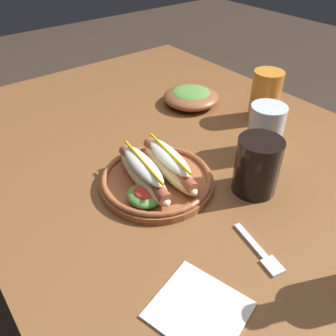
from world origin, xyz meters
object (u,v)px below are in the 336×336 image
object	(u,v)px
hot_dog_plate	(156,175)
fork	(261,252)
extra_cup	(265,96)
soda_cup	(257,166)
napkin	(199,310)
water_cup	(265,130)
side_bowl	(191,96)

from	to	relation	value
hot_dog_plate	fork	distance (m)	0.26
fork	extra_cup	world-z (taller)	extra_cup
soda_cup	napkin	distance (m)	0.31
hot_dog_plate	fork	world-z (taller)	hot_dog_plate
hot_dog_plate	extra_cup	xyz separation A→B (m)	(-0.06, 0.41, 0.04)
water_cup	extra_cup	xyz separation A→B (m)	(-0.11, 0.14, 0.01)
fork	soda_cup	distance (m)	0.18
fork	extra_cup	size ratio (longest dim) A/B	0.91
hot_dog_plate	napkin	world-z (taller)	hot_dog_plate
water_cup	napkin	world-z (taller)	water_cup
fork	extra_cup	distance (m)	0.49
fork	water_cup	size ratio (longest dim) A/B	0.99
hot_dog_plate	fork	bearing A→B (deg)	7.39
soda_cup	extra_cup	size ratio (longest dim) A/B	0.90
soda_cup	hot_dog_plate	bearing A→B (deg)	-131.14
hot_dog_plate	side_bowl	world-z (taller)	hot_dog_plate
soda_cup	extra_cup	bearing A→B (deg)	126.55
soda_cup	water_cup	size ratio (longest dim) A/B	0.98
side_bowl	fork	bearing A→B (deg)	-28.85
fork	napkin	xyz separation A→B (m)	(0.01, -0.15, -0.00)
soda_cup	water_cup	world-z (taller)	water_cup
fork	side_bowl	bearing A→B (deg)	163.49
extra_cup	water_cup	bearing A→B (deg)	-50.59
soda_cup	side_bowl	size ratio (longest dim) A/B	0.74
water_cup	soda_cup	bearing A→B (deg)	-56.98
water_cup	hot_dog_plate	bearing A→B (deg)	-101.67
side_bowl	napkin	size ratio (longest dim) A/B	1.25
water_cup	extra_cup	size ratio (longest dim) A/B	0.92
fork	soda_cup	world-z (taller)	soda_cup
hot_dog_plate	soda_cup	xyz separation A→B (m)	(0.13, 0.15, 0.03)
soda_cup	fork	bearing A→B (deg)	-44.69
soda_cup	water_cup	xyz separation A→B (m)	(-0.08, 0.12, 0.00)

